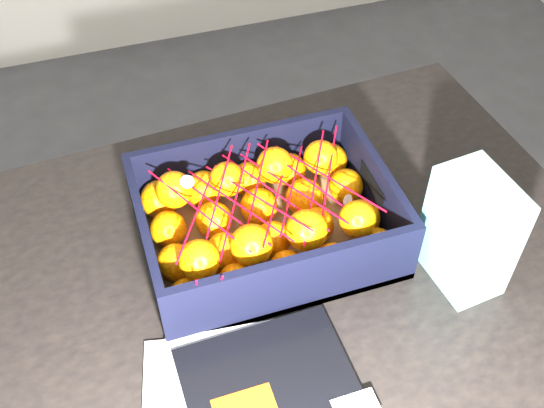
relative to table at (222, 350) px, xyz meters
name	(u,v)px	position (x,y,z in m)	size (l,w,h in m)	color
table	(222,350)	(0.00, 0.00, 0.00)	(1.25, 0.87, 0.75)	black
produce_crate	(266,225)	(0.10, 0.10, 0.13)	(0.36, 0.27, 0.11)	olive
clementine_heap	(264,217)	(0.10, 0.10, 0.15)	(0.34, 0.25, 0.10)	orange
mesh_net	(262,200)	(0.09, 0.10, 0.20)	(0.30, 0.24, 0.09)	red
retail_carton	(470,233)	(0.35, -0.04, 0.19)	(0.08, 0.12, 0.18)	silver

